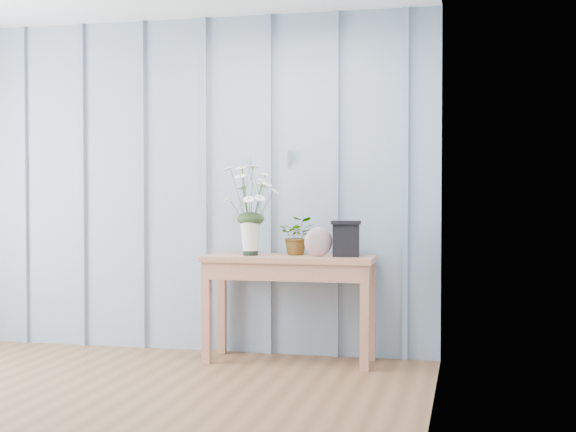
% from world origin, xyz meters
% --- Properties ---
extents(room_shell, '(4.00, 4.50, 2.50)m').
position_xyz_m(room_shell, '(0.00, 0.92, 1.99)').
color(room_shell, '#8B9EAF').
rests_on(room_shell, ground).
extents(sideboard, '(1.20, 0.45, 0.75)m').
position_xyz_m(sideboard, '(0.96, 1.99, 0.64)').
color(sideboard, '#AF6B4D').
rests_on(sideboard, ground).
extents(daisy_vase, '(0.47, 0.36, 0.66)m').
position_xyz_m(daisy_vase, '(0.69, 1.95, 1.17)').
color(daisy_vase, black).
rests_on(daisy_vase, sideboard).
extents(spider_plant, '(0.27, 0.24, 0.27)m').
position_xyz_m(spider_plant, '(1.00, 2.08, 0.89)').
color(spider_plant, '#213719').
rests_on(spider_plant, sideboard).
extents(felt_disc_vessel, '(0.21, 0.15, 0.20)m').
position_xyz_m(felt_disc_vessel, '(1.18, 1.95, 0.85)').
color(felt_disc_vessel, '#8F4D64').
rests_on(felt_disc_vessel, sideboard).
extents(carved_box, '(0.22, 0.18, 0.25)m').
position_xyz_m(carved_box, '(1.36, 2.00, 0.88)').
color(carved_box, black).
rests_on(carved_box, sideboard).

